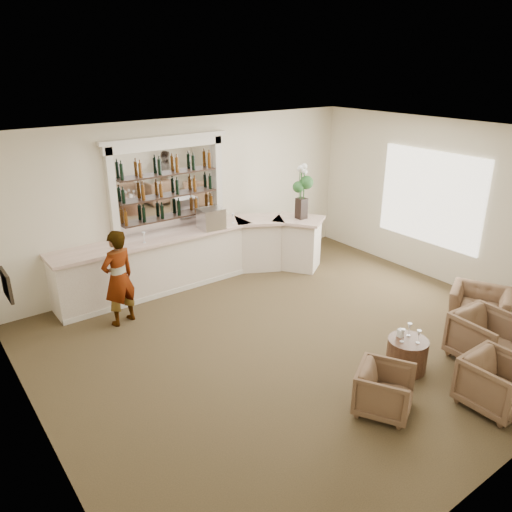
{
  "coord_description": "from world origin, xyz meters",
  "views": [
    {
      "loc": [
        -4.85,
        -5.38,
        4.35
      ],
      "look_at": [
        -0.2,
        0.9,
        1.26
      ],
      "focal_mm": 35.0,
      "sensor_mm": 36.0,
      "label": 1
    }
  ],
  "objects_px": {
    "armchair_center": "(496,383)",
    "armchair_left": "(385,390)",
    "flower_vase": "(302,188)",
    "cocktail_table": "(407,355)",
    "espresso_machine": "(211,219)",
    "armchair_right": "(485,337)",
    "sommelier": "(118,278)",
    "bar_counter": "(197,257)",
    "armchair_far": "(479,306)"
  },
  "relations": [
    {
      "from": "espresso_machine",
      "to": "armchair_left",
      "type": "bearing_deg",
      "value": -93.7
    },
    {
      "from": "sommelier",
      "to": "armchair_right",
      "type": "height_order",
      "value": "sommelier"
    },
    {
      "from": "armchair_left",
      "to": "bar_counter",
      "type": "bearing_deg",
      "value": 58.69
    },
    {
      "from": "espresso_machine",
      "to": "flower_vase",
      "type": "height_order",
      "value": "flower_vase"
    },
    {
      "from": "bar_counter",
      "to": "armchair_left",
      "type": "relative_size",
      "value": 8.02
    },
    {
      "from": "armchair_center",
      "to": "flower_vase",
      "type": "height_order",
      "value": "flower_vase"
    },
    {
      "from": "cocktail_table",
      "to": "espresso_machine",
      "type": "distance_m",
      "value": 4.69
    },
    {
      "from": "bar_counter",
      "to": "espresso_machine",
      "type": "bearing_deg",
      "value": -12.91
    },
    {
      "from": "sommelier",
      "to": "armchair_left",
      "type": "relative_size",
      "value": 2.41
    },
    {
      "from": "armchair_far",
      "to": "espresso_machine",
      "type": "height_order",
      "value": "espresso_machine"
    },
    {
      "from": "cocktail_table",
      "to": "espresso_machine",
      "type": "bearing_deg",
      "value": 97.37
    },
    {
      "from": "sommelier",
      "to": "espresso_machine",
      "type": "relative_size",
      "value": 3.6
    },
    {
      "from": "armchair_center",
      "to": "armchair_right",
      "type": "xyz_separation_m",
      "value": [
        0.93,
        0.71,
        0.02
      ]
    },
    {
      "from": "cocktail_table",
      "to": "flower_vase",
      "type": "height_order",
      "value": "flower_vase"
    },
    {
      "from": "cocktail_table",
      "to": "flower_vase",
      "type": "bearing_deg",
      "value": 71.25
    },
    {
      "from": "armchair_right",
      "to": "armchair_center",
      "type": "bearing_deg",
      "value": -139.13
    },
    {
      "from": "armchair_left",
      "to": "armchair_far",
      "type": "bearing_deg",
      "value": -19.51
    },
    {
      "from": "bar_counter",
      "to": "cocktail_table",
      "type": "relative_size",
      "value": 9.61
    },
    {
      "from": "bar_counter",
      "to": "armchair_far",
      "type": "height_order",
      "value": "bar_counter"
    },
    {
      "from": "espresso_machine",
      "to": "armchair_center",
      "type": "bearing_deg",
      "value": -80.55
    },
    {
      "from": "sommelier",
      "to": "armchair_left",
      "type": "distance_m",
      "value": 4.73
    },
    {
      "from": "cocktail_table",
      "to": "armchair_center",
      "type": "xyz_separation_m",
      "value": [
        0.23,
        -1.25,
        0.12
      ]
    },
    {
      "from": "armchair_left",
      "to": "flower_vase",
      "type": "bearing_deg",
      "value": 31.65
    },
    {
      "from": "armchair_center",
      "to": "espresso_machine",
      "type": "bearing_deg",
      "value": 97.37
    },
    {
      "from": "cocktail_table",
      "to": "espresso_machine",
      "type": "relative_size",
      "value": 1.25
    },
    {
      "from": "bar_counter",
      "to": "armchair_right",
      "type": "distance_m",
      "value": 5.53
    },
    {
      "from": "armchair_left",
      "to": "espresso_machine",
      "type": "height_order",
      "value": "espresso_machine"
    },
    {
      "from": "bar_counter",
      "to": "armchair_far",
      "type": "relative_size",
      "value": 5.91
    },
    {
      "from": "cocktail_table",
      "to": "armchair_far",
      "type": "distance_m",
      "value": 2.21
    },
    {
      "from": "espresso_machine",
      "to": "armchair_far",
      "type": "bearing_deg",
      "value": -55.99
    },
    {
      "from": "sommelier",
      "to": "flower_vase",
      "type": "height_order",
      "value": "flower_vase"
    },
    {
      "from": "armchair_left",
      "to": "armchair_right",
      "type": "height_order",
      "value": "armchair_right"
    },
    {
      "from": "armchair_right",
      "to": "espresso_machine",
      "type": "xyz_separation_m",
      "value": [
        -1.74,
        5.05,
        0.96
      ]
    },
    {
      "from": "sommelier",
      "to": "armchair_right",
      "type": "distance_m",
      "value": 5.99
    },
    {
      "from": "armchair_center",
      "to": "armchair_left",
      "type": "bearing_deg",
      "value": 146.46
    },
    {
      "from": "armchair_right",
      "to": "flower_vase",
      "type": "xyz_separation_m",
      "value": [
        0.19,
        4.49,
        1.42
      ]
    },
    {
      "from": "armchair_right",
      "to": "espresso_machine",
      "type": "height_order",
      "value": "espresso_machine"
    },
    {
      "from": "bar_counter",
      "to": "sommelier",
      "type": "relative_size",
      "value": 3.33
    },
    {
      "from": "sommelier",
      "to": "armchair_left",
      "type": "height_order",
      "value": "sommelier"
    },
    {
      "from": "armchair_right",
      "to": "flower_vase",
      "type": "bearing_deg",
      "value": 91.0
    },
    {
      "from": "sommelier",
      "to": "flower_vase",
      "type": "bearing_deg",
      "value": 165.24
    },
    {
      "from": "cocktail_table",
      "to": "flower_vase",
      "type": "xyz_separation_m",
      "value": [
        1.34,
        3.95,
        1.56
      ]
    },
    {
      "from": "armchair_left",
      "to": "espresso_machine",
      "type": "bearing_deg",
      "value": 54.9
    },
    {
      "from": "sommelier",
      "to": "armchair_right",
      "type": "xyz_separation_m",
      "value": [
        4.01,
        -4.43,
        -0.47
      ]
    },
    {
      "from": "cocktail_table",
      "to": "armchair_left",
      "type": "height_order",
      "value": "armchair_left"
    },
    {
      "from": "armchair_left",
      "to": "armchair_center",
      "type": "xyz_separation_m",
      "value": [
        1.26,
        -0.81,
        0.04
      ]
    },
    {
      "from": "armchair_left",
      "to": "armchair_right",
      "type": "distance_m",
      "value": 2.19
    },
    {
      "from": "flower_vase",
      "to": "armchair_far",
      "type": "bearing_deg",
      "value": -77.27
    },
    {
      "from": "armchair_center",
      "to": "armchair_right",
      "type": "distance_m",
      "value": 1.17
    },
    {
      "from": "sommelier",
      "to": "flower_vase",
      "type": "xyz_separation_m",
      "value": [
        4.2,
        0.06,
        0.95
      ]
    }
  ]
}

